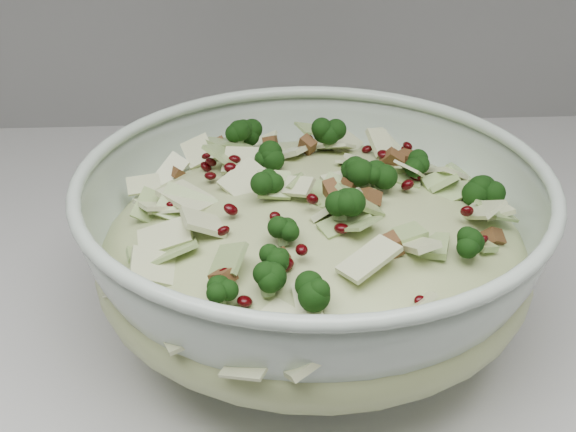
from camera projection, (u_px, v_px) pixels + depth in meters
name	position (u px, v px, depth m)	size (l,w,h in m)	color
mixing_bowl	(313.00, 252.00, 0.54)	(0.32, 0.32, 0.13)	#B3C5B3
salad	(313.00, 226.00, 0.53)	(0.37, 0.37, 0.13)	#A3B079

